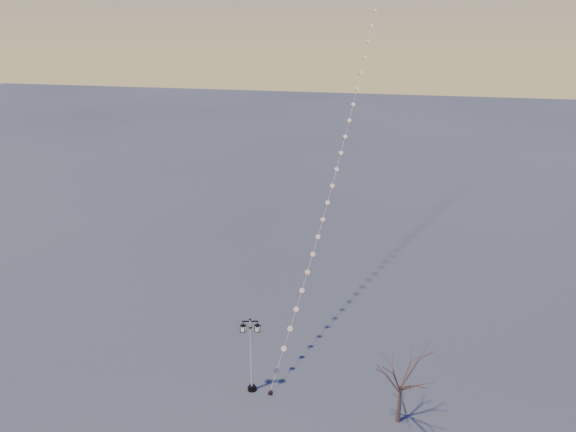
% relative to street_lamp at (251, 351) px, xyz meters
% --- Properties ---
extents(ground, '(300.00, 300.00, 0.00)m').
position_rel_street_lamp_xyz_m(ground, '(0.71, -0.23, -2.68)').
color(ground, '#444645').
rests_on(ground, ground).
extents(street_lamp, '(1.20, 0.64, 4.84)m').
position_rel_street_lamp_xyz_m(street_lamp, '(0.00, 0.00, 0.00)').
color(street_lamp, black).
rests_on(street_lamp, ground).
extents(bare_tree, '(2.60, 2.60, 4.32)m').
position_rel_street_lamp_xyz_m(bare_tree, '(8.50, -0.54, 0.32)').
color(bare_tree, brown).
rests_on(bare_tree, ground).
extents(kite_train, '(4.88, 39.91, 39.33)m').
position_rel_street_lamp_xyz_m(kite_train, '(3.29, 19.53, 16.91)').
color(kite_train, black).
rests_on(kite_train, ground).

